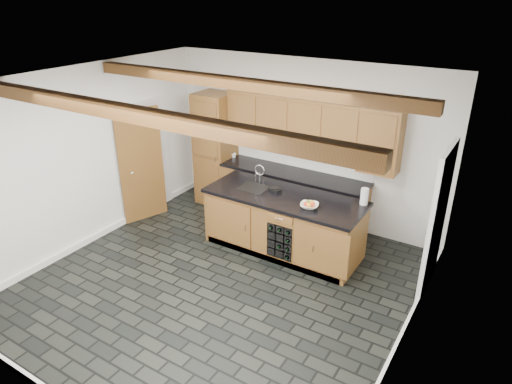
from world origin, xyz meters
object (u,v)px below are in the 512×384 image
Objects in this scene: kitchen_scale at (275,189)px; paper_towel at (364,196)px; island at (284,223)px; fruit_bowl at (309,206)px.

kitchen_scale is 1.36m from paper_towel.
island is at bearing -3.29° from kitchen_scale.
kitchen_scale reaches higher than island.
kitchen_scale is 0.86× the size of fruit_bowl.
paper_towel is (1.32, 0.28, 0.09)m from kitchen_scale.
fruit_bowl is at bearing -139.80° from paper_towel.
fruit_bowl is 0.82m from paper_towel.
kitchen_scale is at bearing 160.98° from fruit_bowl.
paper_towel reaches higher than fruit_bowl.
paper_towel reaches higher than kitchen_scale.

